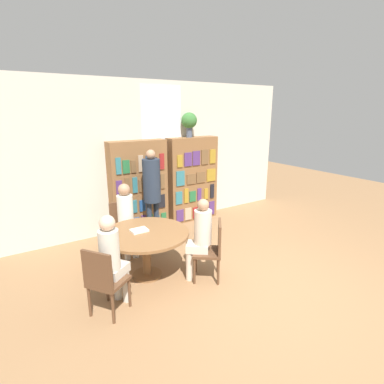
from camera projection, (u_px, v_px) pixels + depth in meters
ground_plane at (273, 292)px, 4.13m from camera, size 16.00×16.00×0.00m
wall_back at (162, 154)px, 6.34m from camera, size 6.40×0.07×3.00m
bookshelf_left at (139, 187)px, 6.00m from camera, size 1.16×0.34×1.85m
bookshelf_right at (192, 179)px, 6.67m from camera, size 1.16×0.34×1.85m
flower_vase at (189, 121)px, 6.30m from camera, size 0.33×0.33×0.52m
reading_table at (146, 239)px, 4.38m from camera, size 1.27×1.27×0.71m
chair_near_camera at (104, 279)px, 3.54m from camera, size 0.56×0.56×0.89m
chair_left_side at (124, 225)px, 5.20m from camera, size 0.41×0.41×0.89m
chair_far_side at (212, 248)px, 4.34m from camera, size 0.56×0.56×0.89m
seated_reader_left at (126, 216)px, 4.99m from camera, size 0.27×0.37×1.26m
seated_reader_right at (200, 235)px, 4.30m from camera, size 0.41×0.39×1.23m
seated_reader_back at (112, 256)px, 3.64m from camera, size 0.40×0.38×1.25m
librarian_standing at (152, 185)px, 5.59m from camera, size 0.33×0.60×1.73m
open_book_on_table at (139, 230)px, 4.38m from camera, size 0.24×0.18×0.03m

